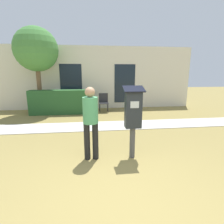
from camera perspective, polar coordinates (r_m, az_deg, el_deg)
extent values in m
plane|color=olive|center=(2.95, 2.91, -26.31)|extent=(40.00, 40.00, 0.00)
cube|color=beige|center=(6.26, -2.88, -4.53)|extent=(12.00, 1.10, 0.02)
cube|color=beige|center=(9.39, -4.52, 11.03)|extent=(10.00, 0.24, 3.20)
cube|color=#19232D|center=(9.32, -13.19, 8.88)|extent=(1.10, 0.02, 2.00)
cube|color=#19232D|center=(9.44, 4.18, 9.22)|extent=(1.10, 0.02, 2.00)
cylinder|color=#4C4C4C|center=(3.95, 6.64, -9.83)|extent=(0.12, 0.12, 0.70)
cube|color=#23282D|center=(3.73, 6.93, 0.88)|extent=(0.34, 0.22, 0.80)
cube|color=silver|center=(3.60, 7.42, 2.38)|extent=(0.18, 0.01, 0.14)
cube|color=black|center=(3.67, 7.11, 7.50)|extent=(0.44, 0.31, 0.12)
cylinder|color=black|center=(3.86, -8.15, -9.47)|extent=(0.13, 0.13, 0.82)
cylinder|color=black|center=(3.86, -5.44, -9.41)|extent=(0.13, 0.13, 0.82)
cylinder|color=#4C9E66|center=(3.66, -7.07, 0.55)|extent=(0.32, 0.32, 0.55)
sphere|color=tan|center=(3.60, -7.24, 6.48)|extent=(0.21, 0.21, 0.21)
cylinder|color=#262628|center=(8.23, -12.12, 0.83)|extent=(0.03, 0.03, 0.42)
cylinder|color=#262628|center=(8.21, -9.48, 0.90)|extent=(0.03, 0.03, 0.42)
cylinder|color=#262628|center=(8.61, -11.90, 1.34)|extent=(0.03, 0.03, 0.42)
cylinder|color=#262628|center=(8.58, -9.37, 1.41)|extent=(0.03, 0.03, 0.42)
cube|color=#262628|center=(8.36, -10.78, 2.66)|extent=(0.44, 0.44, 0.04)
cube|color=#262628|center=(8.53, -10.76, 4.47)|extent=(0.44, 0.04, 0.44)
cylinder|color=#262628|center=(8.24, -3.92, 1.09)|extent=(0.03, 0.03, 0.42)
cylinder|color=#262628|center=(8.27, -1.29, 1.16)|extent=(0.03, 0.03, 0.42)
cylinder|color=#262628|center=(8.61, -4.06, 1.59)|extent=(0.03, 0.03, 0.42)
cylinder|color=#262628|center=(8.64, -1.54, 1.65)|extent=(0.03, 0.03, 0.42)
cube|color=#262628|center=(8.40, -2.72, 2.91)|extent=(0.44, 0.44, 0.04)
cube|color=#262628|center=(8.56, -2.84, 4.71)|extent=(0.44, 0.04, 0.44)
cube|color=#285628|center=(8.38, -16.42, 3.15)|extent=(2.72, 0.60, 1.10)
cylinder|color=brown|center=(8.74, -22.54, 6.72)|extent=(0.20, 0.20, 2.20)
sphere|color=#47843D|center=(8.76, -23.55, 18.25)|extent=(1.90, 1.90, 1.90)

